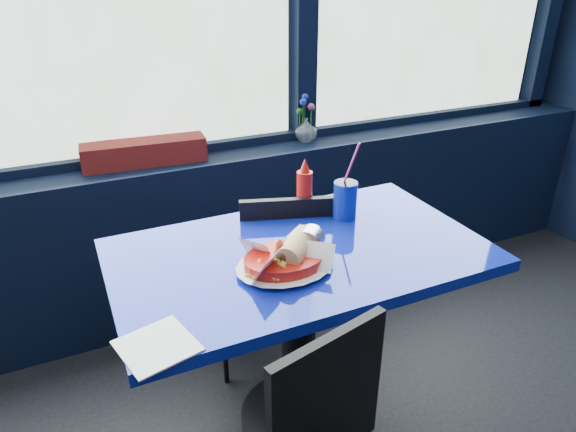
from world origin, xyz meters
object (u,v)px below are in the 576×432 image
object	(u,v)px
chair_near_back	(271,270)
planter_box	(145,152)
food_basket	(286,258)
soda_cup	(345,199)
ketchup_bottle	(305,189)
near_table	(299,296)
flower_vase	(306,127)

from	to	relation	value
chair_near_back	planter_box	distance (m)	0.76
food_basket	soda_cup	size ratio (longest dim) A/B	1.11
ketchup_bottle	near_table	bearing A→B (deg)	-119.13
near_table	food_basket	bearing A→B (deg)	-135.36
near_table	chair_near_back	size ratio (longest dim) A/B	1.46
planter_box	ketchup_bottle	bearing A→B (deg)	-50.39
food_basket	ketchup_bottle	distance (m)	0.40
planter_box	food_basket	world-z (taller)	planter_box
chair_near_back	ketchup_bottle	world-z (taller)	ketchup_bottle
near_table	ketchup_bottle	distance (m)	0.39
food_basket	soda_cup	distance (m)	0.41
chair_near_back	flower_vase	xyz separation A→B (m)	(0.43, 0.55, 0.40)
near_table	soda_cup	xyz separation A→B (m)	(0.25, 0.15, 0.25)
food_basket	planter_box	bearing A→B (deg)	85.27
near_table	flower_vase	bearing A→B (deg)	62.40
near_table	chair_near_back	bearing A→B (deg)	84.38
planter_box	chair_near_back	bearing A→B (deg)	-53.11
chair_near_back	ketchup_bottle	bearing A→B (deg)	156.16
chair_near_back	ketchup_bottle	distance (m)	0.40
chair_near_back	planter_box	world-z (taller)	planter_box
chair_near_back	food_basket	bearing A→B (deg)	91.60
flower_vase	soda_cup	bearing A→B (deg)	-105.86
chair_near_back	soda_cup	bearing A→B (deg)	157.84
chair_near_back	ketchup_bottle	xyz separation A→B (m)	(0.10, -0.09, 0.37)
planter_box	flower_vase	xyz separation A→B (m)	(0.78, -0.00, 0.02)
flower_vase	ketchup_bottle	world-z (taller)	flower_vase
planter_box	near_table	bearing A→B (deg)	-65.78
ketchup_bottle	soda_cup	world-z (taller)	soda_cup
near_table	chair_near_back	world-z (taller)	chair_near_back
planter_box	soda_cup	world-z (taller)	soda_cup
chair_near_back	planter_box	size ratio (longest dim) A/B	1.58
chair_near_back	planter_box	bearing A→B (deg)	-39.72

